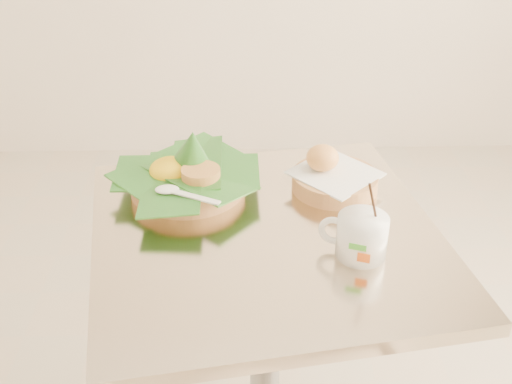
{
  "coord_description": "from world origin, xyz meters",
  "views": [
    {
      "loc": [
        0.05,
        -1.14,
        1.49
      ],
      "look_at": [
        0.08,
        -0.02,
        0.82
      ],
      "focal_mm": 45.0,
      "sensor_mm": 36.0,
      "label": 1
    }
  ],
  "objects_px": {
    "bread_basket": "(333,177)",
    "coffee_mug": "(361,235)",
    "rice_basket": "(187,173)",
    "cafe_table": "(265,313)"
  },
  "relations": [
    {
      "from": "rice_basket",
      "to": "bread_basket",
      "type": "height_order",
      "value": "rice_basket"
    },
    {
      "from": "cafe_table",
      "to": "coffee_mug",
      "type": "xyz_separation_m",
      "value": [
        0.18,
        -0.08,
        0.27
      ]
    },
    {
      "from": "cafe_table",
      "to": "bread_basket",
      "type": "relative_size",
      "value": 3.46
    },
    {
      "from": "cafe_table",
      "to": "bread_basket",
      "type": "distance_m",
      "value": 0.34
    },
    {
      "from": "bread_basket",
      "to": "coffee_mug",
      "type": "xyz_separation_m",
      "value": [
        0.02,
        -0.25,
        0.02
      ]
    },
    {
      "from": "cafe_table",
      "to": "coffee_mug",
      "type": "distance_m",
      "value": 0.33
    },
    {
      "from": "bread_basket",
      "to": "rice_basket",
      "type": "bearing_deg",
      "value": 179.66
    },
    {
      "from": "rice_basket",
      "to": "bread_basket",
      "type": "bearing_deg",
      "value": -0.34
    },
    {
      "from": "cafe_table",
      "to": "coffee_mug",
      "type": "height_order",
      "value": "coffee_mug"
    },
    {
      "from": "cafe_table",
      "to": "bread_basket",
      "type": "bearing_deg",
      "value": 47.24
    }
  ]
}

